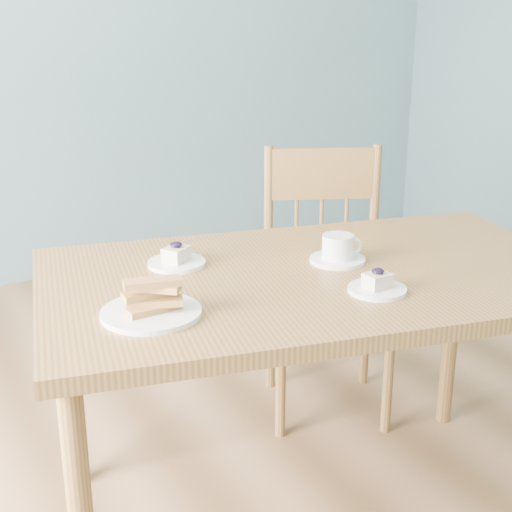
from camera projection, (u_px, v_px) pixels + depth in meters
The scene contains 7 objects.
room at pixel (311, 61), 1.73m from camera, with size 5.01×5.01×2.71m.
dining_table at pixel (316, 298), 1.96m from camera, with size 1.63×1.14×0.79m.
dining_chair at pixel (326, 281), 2.67m from camera, with size 0.59×0.58×1.00m.
cheesecake_plate_near at pixel (377, 286), 1.79m from camera, with size 0.15×0.15×0.06m.
cheesecake_plate_far at pixel (177, 259), 1.98m from camera, with size 0.16×0.16×0.07m.
coffee_cup at pixel (338, 251), 2.00m from camera, with size 0.16×0.16×0.08m.
biscotti_plate at pixel (151, 304), 1.64m from camera, with size 0.24×0.24×0.09m.
Camera 1 is at (-0.99, -1.50, 1.46)m, focal length 50.00 mm.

